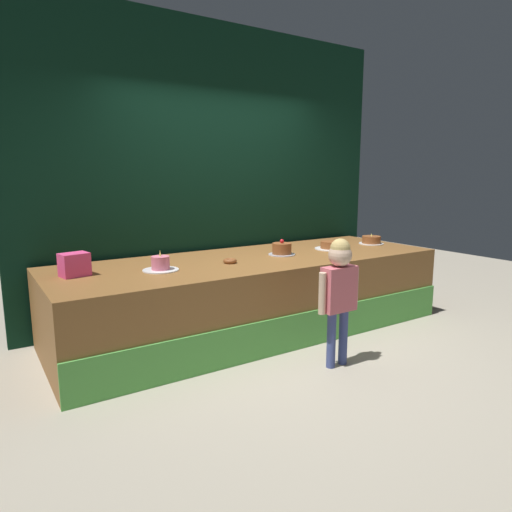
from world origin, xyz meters
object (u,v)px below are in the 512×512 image
Objects in this scene: cake_center_left at (282,249)px; cake_far_left at (161,265)px; cake_far_right at (371,240)px; pink_box at (74,265)px; child_figure at (339,285)px; donut at (230,261)px; cake_center_right at (330,246)px.

cake_far_left is at bearing -177.58° from cake_center_left.
pink_box is at bearing 178.35° from cake_far_right.
cake_far_right is (1.57, 1.13, 0.10)m from child_figure.
donut is 0.46× the size of cake_center_left.
cake_far_right is (2.01, 0.11, 0.02)m from donut.
cake_far_right is at bearing 3.25° from donut.
cake_center_left is 0.80× the size of cake_center_right.
cake_center_left reaches higher than donut.
child_figure reaches higher than cake_far_left.
cake_far_left is (-1.11, 1.05, 0.11)m from child_figure.
cake_far_left is 1.11× the size of cake_center_left.
donut is at bearing -176.75° from cake_far_right.
donut is 0.67m from cake_far_left.
cake_far_left is 2.01m from cake_center_right.
cake_center_left is (0.23, 1.11, 0.12)m from child_figure.
donut is at bearing -172.03° from cake_center_left.
cake_far_right reaches higher than cake_center_right.
child_figure is 1.43m from cake_center_right.
pink_box is at bearing 171.06° from donut.
cake_far_right is (1.34, 0.02, -0.01)m from cake_center_left.
pink_box is 0.75× the size of cake_far_right.
pink_box is 3.36m from cake_far_right.
pink_box reaches higher than cake_far_left.
child_figure is 4.91× the size of pink_box.
donut is 0.37× the size of cake_center_right.
child_figure reaches higher than cake_center_right.
pink_box is at bearing 176.67° from cake_center_left.
cake_center_left is at bearing -3.33° from pink_box.
cake_center_right is 0.67m from cake_far_right.
cake_center_right is 1.20× the size of cake_far_right.
cake_far_right reaches higher than donut.
cake_far_left is (0.67, -0.17, -0.04)m from pink_box.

